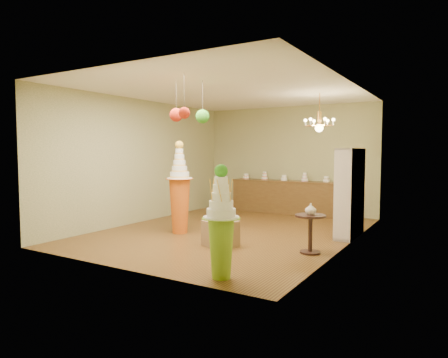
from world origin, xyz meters
The scene contains 17 objects.
floor centered at (0.00, 0.00, 0.00)m, with size 6.50×6.50×0.00m, color brown.
ceiling centered at (0.00, 0.00, 3.00)m, with size 6.50×6.50×0.00m, color white.
wall_back centered at (0.00, 3.25, 1.50)m, with size 5.00×0.04×3.00m, color tan.
wall_front centered at (0.00, -3.25, 1.50)m, with size 5.00×0.04×3.00m, color tan.
wall_left centered at (-2.50, 0.00, 1.50)m, with size 0.04×6.50×3.00m, color tan.
wall_right centered at (2.50, 0.00, 1.50)m, with size 0.04×6.50×3.00m, color tan.
pedestal_green centered at (1.50, -2.85, 0.64)m, with size 0.50×0.50×1.57m.
pedestal_orange centered at (-0.85, -0.71, 0.76)m, with size 0.54×0.54×1.96m.
burlap_riser centered at (0.51, -1.27, 0.24)m, with size 0.52×0.52×0.47m, color #8F6F4E.
sideboard centered at (0.00, 2.97, 0.48)m, with size 3.04×0.54×1.16m.
shelving_unit centered at (2.34, 0.80, 0.90)m, with size 0.33×1.20×1.80m.
round_table centered at (2.10, -0.92, 0.43)m, with size 0.60×0.60×0.67m.
vase centered at (2.10, -0.92, 0.76)m, with size 0.19×0.19×0.20m, color beige.
pom_red_left centered at (-0.09, -1.78, 2.39)m, with size 0.24×0.24×0.74m.
pom_green_mid centered at (0.29, -1.51, 2.36)m, with size 0.25×0.25×0.76m.
pom_red_right centered at (0.45, -2.26, 2.35)m, with size 0.18×0.18×0.74m.
chandelier centered at (1.57, 1.11, 2.30)m, with size 0.79×0.79×0.85m.
Camera 1 is at (4.31, -7.43, 1.74)m, focal length 32.00 mm.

